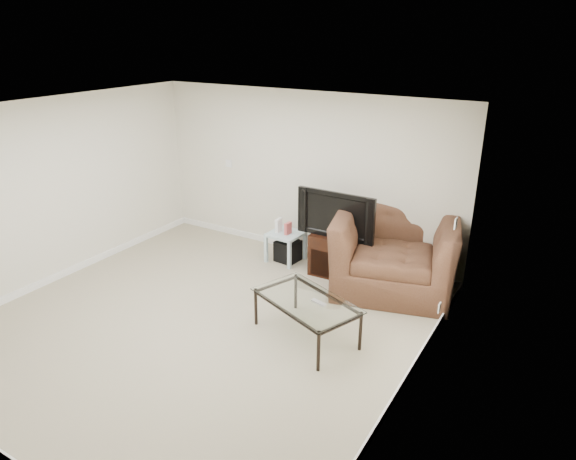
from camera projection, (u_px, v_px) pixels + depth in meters
The scene contains 18 objects.
floor at pixel (202, 323), 6.20m from camera, with size 5.00×5.00×0.00m, color tan.
ceiling at pixel (187, 113), 5.28m from camera, with size 5.00×5.00×0.00m, color white.
wall_back at pixel (304, 175), 7.74m from camera, with size 5.00×0.02×2.50m, color silver.
wall_left at pixel (52, 192), 6.94m from camera, with size 0.02×5.00×2.50m, color silver.
wall_right at pixel (412, 279), 4.55m from camera, with size 0.02×5.00×2.50m, color silver.
plate_back at pixel (229, 163), 8.40m from camera, with size 0.12×0.02×0.12m, color white.
plate_right_switch at pixel (456, 223), 5.83m from camera, with size 0.02×0.09×0.13m, color white.
plate_right_outlet at pixel (439, 308), 5.94m from camera, with size 0.02×0.08×0.12m, color white.
tv_stand at pixel (338, 254), 7.33m from camera, with size 0.73×0.51×0.61m, color black, non-canonical shape.
dvd_player at pixel (338, 242), 7.22m from camera, with size 0.39×0.28×0.06m, color black.
television at pixel (339, 213), 7.07m from camera, with size 1.07×0.21×0.66m, color black.
side_table at pixel (286, 247), 7.78m from camera, with size 0.47×0.47×0.45m, color #ABC8D5, non-canonical shape.
subwoofer at pixel (288, 251), 7.80m from camera, with size 0.32×0.32×0.32m, color black.
game_console at pixel (279, 225), 7.70m from camera, with size 0.05×0.15×0.21m, color white.
game_case at pixel (288, 228), 7.62m from camera, with size 0.05×0.13×0.18m, color #CC4C4C.
recliner at pixel (395, 241), 6.79m from camera, with size 1.59×1.03×1.39m, color brown.
coffee_table at pixel (306, 318), 5.84m from camera, with size 1.22×0.69×0.48m, color black, non-canonical shape.
remote at pixel (319, 302), 5.68m from camera, with size 0.19×0.05×0.02m, color #B2B2B7.
Camera 1 is at (3.64, -4.06, 3.33)m, focal length 32.00 mm.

